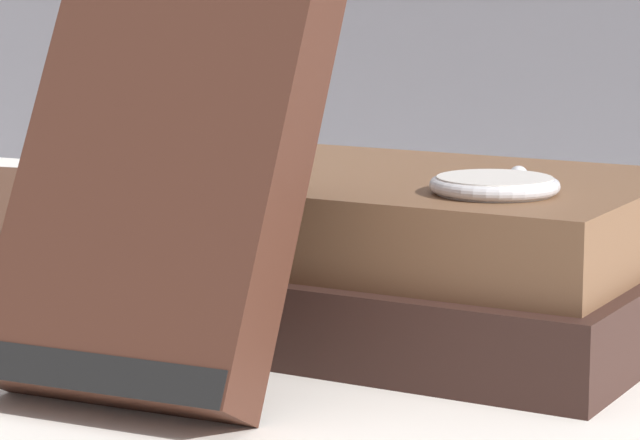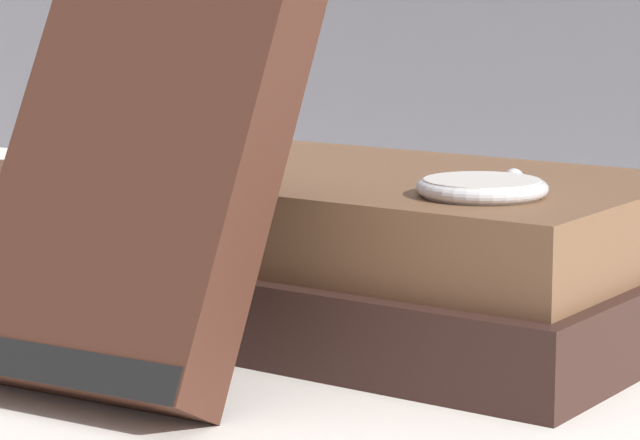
{
  "view_description": "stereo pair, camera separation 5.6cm",
  "coord_description": "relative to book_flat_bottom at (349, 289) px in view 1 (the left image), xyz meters",
  "views": [
    {
      "loc": [
        0.22,
        -0.49,
        0.14
      ],
      "look_at": [
        -0.02,
        0.02,
        0.04
      ],
      "focal_mm": 85.0,
      "sensor_mm": 36.0,
      "label": 1
    },
    {
      "loc": [
        0.26,
        -0.47,
        0.14
      ],
      "look_at": [
        -0.02,
        0.02,
        0.04
      ],
      "focal_mm": 85.0,
      "sensor_mm": 36.0,
      "label": 2
    }
  ],
  "objects": [
    {
      "name": "book_flat_bottom",
      "position": [
        0.0,
        0.0,
        0.0
      ],
      "size": [
        0.24,
        0.16,
        0.03
      ],
      "rotation": [
        0.0,
        0.0,
        -0.08
      ],
      "color": "#331E19",
      "rests_on": "ground_plane"
    },
    {
      "name": "ground_plane",
      "position": [
        0.01,
        -0.03,
        -0.02
      ],
      "size": [
        3.0,
        3.0,
        0.0
      ],
      "primitive_type": "plane",
      "color": "white"
    },
    {
      "name": "book_leaning_front",
      "position": [
        -0.02,
        -0.11,
        0.05
      ],
      "size": [
        0.09,
        0.09,
        0.14
      ],
      "rotation": [
        -0.47,
        0.0,
        0.0
      ],
      "color": "#422319",
      "rests_on": "ground_plane"
    },
    {
      "name": "book_flat_top",
      "position": [
        0.0,
        0.0,
        0.03
      ],
      "size": [
        0.23,
        0.15,
        0.03
      ],
      "rotation": [
        0.0,
        0.0,
        -0.07
      ],
      "color": "brown",
      "rests_on": "book_flat_bottom"
    },
    {
      "name": "pocket_watch",
      "position": [
        0.07,
        -0.02,
        0.05
      ],
      "size": [
        0.05,
        0.05,
        0.01
      ],
      "color": "silver",
      "rests_on": "book_flat_top"
    },
    {
      "name": "reading_glasses",
      "position": [
        -0.08,
        0.17,
        -0.01
      ],
      "size": [
        0.11,
        0.06,
        0.0
      ],
      "rotation": [
        0.0,
        0.0,
        -0.11
      ],
      "color": "#ADADB2",
      "rests_on": "ground_plane"
    }
  ]
}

